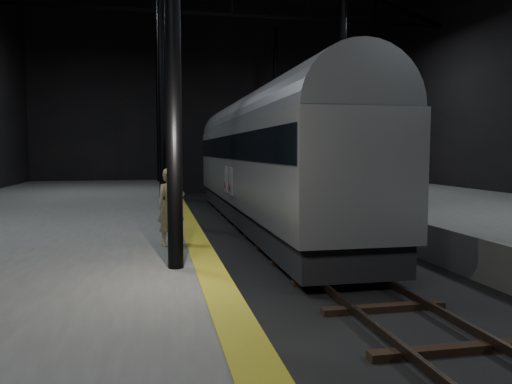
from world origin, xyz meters
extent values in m
plane|color=black|center=(0.00, 0.00, 0.00)|extent=(44.00, 44.00, 0.00)
cube|color=#4C4C4A|center=(-7.50, 0.00, 0.50)|extent=(9.00, 43.80, 1.00)
cube|color=olive|center=(-3.25, 0.00, 1.00)|extent=(0.50, 43.80, 0.01)
cube|color=#3F3328|center=(-0.72, 0.00, 0.17)|extent=(0.08, 43.00, 0.14)
cube|color=#3F3328|center=(0.72, 0.00, 0.17)|extent=(0.08, 43.00, 0.14)
cube|color=black|center=(0.00, 0.00, 0.06)|extent=(2.40, 42.00, 0.12)
cylinder|color=black|center=(-3.80, 8.00, 6.00)|extent=(0.26, 0.26, 10.00)
cylinder|color=black|center=(3.80, 8.00, 6.00)|extent=(0.26, 0.26, 10.00)
cylinder|color=black|center=(-3.80, 20.00, 6.00)|extent=(0.26, 0.26, 10.00)
cylinder|color=black|center=(3.80, 20.00, 6.00)|extent=(0.26, 0.26, 10.00)
cube|color=black|center=(0.00, 14.00, 10.00)|extent=(23.60, 0.15, 0.18)
cube|color=#A8ABB0|center=(0.00, 6.43, 2.43)|extent=(2.76, 19.06, 2.86)
cube|color=black|center=(0.00, 6.43, 0.64)|extent=(2.53, 18.68, 0.81)
cube|color=black|center=(0.00, 6.43, 3.10)|extent=(2.82, 18.77, 0.86)
cylinder|color=slate|center=(0.00, 6.43, 3.86)|extent=(2.71, 18.87, 2.71)
cube|color=black|center=(0.00, -0.24, 0.29)|extent=(1.72, 2.10, 0.33)
cube|color=black|center=(0.00, 13.10, 0.29)|extent=(1.72, 2.10, 0.33)
cube|color=silver|center=(-1.41, 5.48, 1.86)|extent=(0.04, 0.71, 1.00)
cube|color=silver|center=(-1.41, 6.62, 1.86)|extent=(0.04, 0.71, 1.00)
cylinder|color=maroon|center=(-1.43, 5.65, 1.62)|extent=(0.03, 0.25, 0.25)
cylinder|color=maroon|center=(-1.43, 6.79, 1.62)|extent=(0.03, 0.25, 0.25)
imported|color=tan|center=(-3.80, -1.98, 1.81)|extent=(0.66, 0.51, 1.61)
camera|label=1|loc=(-4.13, -12.36, 2.97)|focal=35.00mm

